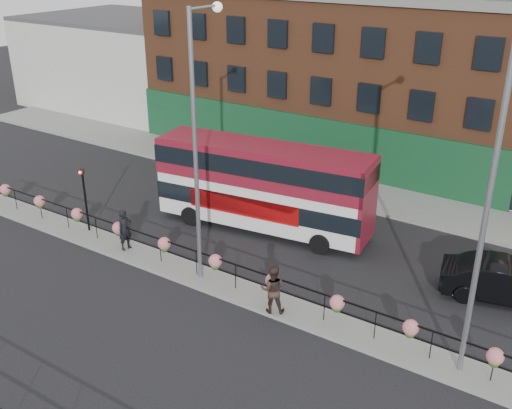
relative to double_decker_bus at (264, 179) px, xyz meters
The scene contains 13 objects.
ground 6.18m from the double_decker_bus, 77.75° to the right, with size 120.00×120.00×0.00m, color black.
north_pavement 7.11m from the double_decker_bus, 79.70° to the left, with size 60.00×4.00×0.15m, color gray.
median 6.15m from the double_decker_bus, 77.75° to the right, with size 60.00×1.60×0.15m, color gray.
brick_building 14.97m from the double_decker_bus, 100.99° to the left, with size 25.00×12.21×10.30m.
warehouse_west 27.28m from the double_decker_bus, 147.79° to the left, with size 15.50×12.00×7.30m.
median_railing 5.81m from the double_decker_bus, 77.75° to the right, with size 30.04×0.56×1.23m.
double_decker_bus is the anchor object (origin of this frame).
car 11.54m from the double_decker_bus, ahead, with size 5.29×2.91×1.65m, color black.
pedestrian_a 6.88m from the double_decker_bus, 125.72° to the right, with size 0.56×0.76×1.91m, color black.
pedestrian_b 7.55m from the double_decker_bus, 54.51° to the right, with size 1.16×1.08×1.91m, color #34251F.
lamp_column_west 6.60m from the double_decker_bus, 85.16° to the right, with size 0.39×1.90×10.84m.
lamp_column_east 13.06m from the double_decker_bus, 24.71° to the right, with size 0.41×2.02×11.49m.
traffic_light_median 8.50m from the double_decker_bus, 143.32° to the right, with size 0.15×0.28×3.65m.
Camera 1 is at (13.14, -16.82, 13.08)m, focal length 42.00 mm.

